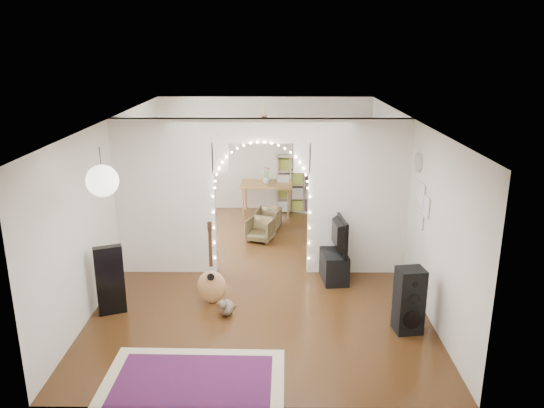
{
  "coord_description": "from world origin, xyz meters",
  "views": [
    {
      "loc": [
        0.23,
        -8.72,
        3.86
      ],
      "look_at": [
        0.18,
        0.3,
        1.14
      ],
      "focal_mm": 35.0,
      "sensor_mm": 36.0,
      "label": 1
    }
  ],
  "objects_px": {
    "media_console": "(332,263)",
    "dining_chair_right": "(268,219)",
    "dining_table": "(266,186)",
    "dining_chair_left": "(261,230)",
    "bookcase": "(304,184)",
    "acoustic_guitar": "(211,274)",
    "floor_speaker": "(409,301)"
  },
  "relations": [
    {
      "from": "floor_speaker",
      "to": "dining_chair_left",
      "type": "height_order",
      "value": "floor_speaker"
    },
    {
      "from": "dining_chair_left",
      "to": "media_console",
      "type": "bearing_deg",
      "value": -33.83
    },
    {
      "from": "bookcase",
      "to": "dining_chair_right",
      "type": "relative_size",
      "value": 2.69
    },
    {
      "from": "acoustic_guitar",
      "to": "bookcase",
      "type": "relative_size",
      "value": 0.83
    },
    {
      "from": "dining_chair_left",
      "to": "dining_chair_right",
      "type": "xyz_separation_m",
      "value": [
        0.15,
        0.74,
        -0.01
      ]
    },
    {
      "from": "acoustic_guitar",
      "to": "media_console",
      "type": "distance_m",
      "value": 2.23
    },
    {
      "from": "acoustic_guitar",
      "to": "dining_table",
      "type": "relative_size",
      "value": 0.93
    },
    {
      "from": "acoustic_guitar",
      "to": "floor_speaker",
      "type": "distance_m",
      "value": 2.95
    },
    {
      "from": "media_console",
      "to": "dining_chair_right",
      "type": "height_order",
      "value": "media_console"
    },
    {
      "from": "media_console",
      "to": "dining_chair_right",
      "type": "distance_m",
      "value": 2.72
    },
    {
      "from": "media_console",
      "to": "bookcase",
      "type": "relative_size",
      "value": 0.74
    },
    {
      "from": "media_console",
      "to": "dining_table",
      "type": "relative_size",
      "value": 0.82
    },
    {
      "from": "acoustic_guitar",
      "to": "dining_chair_right",
      "type": "distance_m",
      "value": 3.59
    },
    {
      "from": "dining_chair_left",
      "to": "floor_speaker",
      "type": "bearing_deg",
      "value": -39.39
    },
    {
      "from": "floor_speaker",
      "to": "dining_chair_right",
      "type": "distance_m",
      "value": 4.76
    },
    {
      "from": "acoustic_guitar",
      "to": "bookcase",
      "type": "bearing_deg",
      "value": 67.51
    },
    {
      "from": "media_console",
      "to": "floor_speaker",
      "type": "bearing_deg",
      "value": -69.87
    },
    {
      "from": "acoustic_guitar",
      "to": "floor_speaker",
      "type": "xyz_separation_m",
      "value": [
        2.83,
        -0.82,
        -0.02
      ]
    },
    {
      "from": "floor_speaker",
      "to": "media_console",
      "type": "height_order",
      "value": "floor_speaker"
    },
    {
      "from": "media_console",
      "to": "dining_chair_left",
      "type": "xyz_separation_m",
      "value": [
        -1.29,
        1.73,
        -0.01
      ]
    },
    {
      "from": "dining_table",
      "to": "dining_chair_left",
      "type": "bearing_deg",
      "value": -91.45
    },
    {
      "from": "media_console",
      "to": "bookcase",
      "type": "xyz_separation_m",
      "value": [
        -0.3,
        3.75,
        0.43
      ]
    },
    {
      "from": "media_console",
      "to": "dining_table",
      "type": "bearing_deg",
      "value": 103.7
    },
    {
      "from": "floor_speaker",
      "to": "dining_chair_left",
      "type": "relative_size",
      "value": 1.82
    },
    {
      "from": "floor_speaker",
      "to": "bookcase",
      "type": "bearing_deg",
      "value": 92.96
    },
    {
      "from": "dining_table",
      "to": "acoustic_guitar",
      "type": "bearing_deg",
      "value": -98.19
    },
    {
      "from": "floor_speaker",
      "to": "dining_table",
      "type": "xyz_separation_m",
      "value": [
        -2.06,
        5.36,
        0.21
      ]
    },
    {
      "from": "bookcase",
      "to": "acoustic_guitar",
      "type": "bearing_deg",
      "value": -91.73
    },
    {
      "from": "bookcase",
      "to": "floor_speaker",
      "type": "bearing_deg",
      "value": -60.65
    },
    {
      "from": "acoustic_guitar",
      "to": "dining_table",
      "type": "bearing_deg",
      "value": 77.13
    },
    {
      "from": "bookcase",
      "to": "dining_chair_left",
      "type": "height_order",
      "value": "bookcase"
    },
    {
      "from": "bookcase",
      "to": "dining_chair_right",
      "type": "height_order",
      "value": "bookcase"
    }
  ]
}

